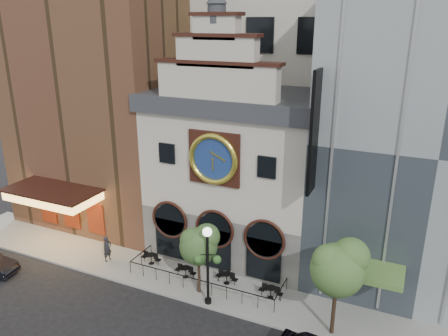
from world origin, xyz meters
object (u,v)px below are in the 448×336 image
bistro_1 (186,271)px  bistro_2 (227,277)px  bistro_3 (271,292)px  tree_left (199,243)px  lamppost (208,257)px  pedestrian (107,249)px  bistro_0 (151,258)px  tree_right (339,266)px

bistro_1 → bistro_2: (2.90, 0.49, 0.00)m
bistro_3 → tree_left: bearing=-163.7°
bistro_1 → lamppost: size_ratio=0.30×
bistro_1 → pedestrian: pedestrian is taller
bistro_3 → bistro_2: bearing=174.6°
bistro_0 → tree_right: 14.27m
tree_right → pedestrian: bearing=176.6°
tree_right → bistro_0: bearing=171.8°
bistro_1 → tree_right: bearing=-7.9°
pedestrian → tree_left: bearing=-82.4°
lamppost → tree_left: bearing=116.7°
bistro_2 → lamppost: lamppost is taller
bistro_0 → tree_left: bearing=-18.2°
bistro_1 → lamppost: lamppost is taller
tree_left → bistro_0: bearing=161.8°
bistro_0 → tree_right: size_ratio=0.27×
bistro_1 → lamppost: bearing=-35.7°
bistro_0 → lamppost: 6.96m
bistro_1 → bistro_2: size_ratio=1.00×
bistro_1 → pedestrian: bearing=-175.9°
bistro_1 → tree_right: tree_right is taller
bistro_3 → lamppost: bearing=-147.9°
bistro_1 → pedestrian: (-6.32, -0.45, 0.51)m
pedestrian → tree_left: tree_left is taller
pedestrian → lamppost: 9.45m
tree_left → tree_right: size_ratio=0.82×
bistro_1 → tree_left: 3.71m
lamppost → tree_right: (7.71, 0.50, 1.10)m
bistro_0 → bistro_1: same height
tree_left → tree_right: bearing=-2.3°
bistro_0 → lamppost: bearing=-22.6°
bistro_1 → bistro_3: bearing=1.7°
bistro_1 → pedestrian: size_ratio=0.81×
pedestrian → bistro_1: bearing=-73.6°
bistro_1 → tree_left: tree_left is taller
bistro_2 → tree_left: (-1.19, -1.60, 3.10)m
tree_left → bistro_1: bearing=147.0°
bistro_2 → tree_left: tree_left is taller
tree_left → tree_right: 8.76m
bistro_1 → bistro_2: bearing=9.5°
tree_right → lamppost: bearing=-176.3°
bistro_0 → pedestrian: 3.34m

